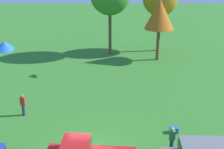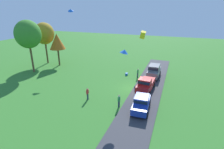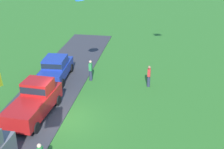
% 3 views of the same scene
% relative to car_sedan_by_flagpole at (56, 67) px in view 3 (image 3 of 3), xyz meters
% --- Properties ---
extents(ground_plane, '(120.00, 120.00, 0.00)m').
position_rel_car_sedan_by_flagpole_xyz_m(ground_plane, '(5.66, 2.38, -1.04)').
color(ground_plane, '#337528').
extents(pavement_strip, '(36.00, 4.40, 0.06)m').
position_rel_car_sedan_by_flagpole_xyz_m(pavement_strip, '(5.66, 0.25, -1.01)').
color(pavement_strip, '#38383D').
rests_on(pavement_strip, ground).
extents(car_sedan_by_flagpole, '(4.49, 2.14, 1.84)m').
position_rel_car_sedan_by_flagpole_xyz_m(car_sedan_by_flagpole, '(0.00, 0.00, 0.00)').
color(car_sedan_by_flagpole, '#1E389E').
rests_on(car_sedan_by_flagpole, ground).
extents(car_pickup_mid_row, '(5.10, 2.28, 2.14)m').
position_rel_car_sedan_by_flagpole_xyz_m(car_pickup_mid_row, '(5.52, 0.50, 0.07)').
color(car_pickup_mid_row, red).
rests_on(car_pickup_mid_row, ground).
extents(person_on_lawn, '(0.36, 0.24, 1.71)m').
position_rel_car_sedan_by_flagpole_xyz_m(person_on_lawn, '(0.08, 7.41, -0.16)').
color(person_on_lawn, '#2D334C').
rests_on(person_on_lawn, ground).
extents(person_watching_sky, '(0.36, 0.24, 1.71)m').
position_rel_car_sedan_by_flagpole_xyz_m(person_watching_sky, '(-0.28, 2.78, -0.16)').
color(person_watching_sky, '#2D334C').
rests_on(person_watching_sky, ground).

